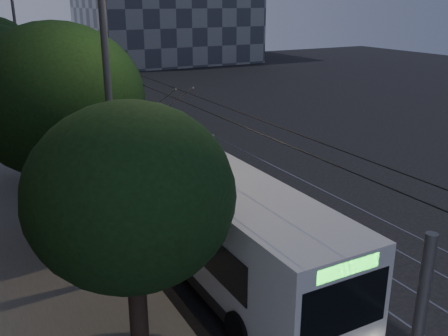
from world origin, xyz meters
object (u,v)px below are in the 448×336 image
pickup_silver (87,159)px  streetlamp_far (22,31)px  trolleybus (209,214)px  car_white_c (43,99)px  car_white_a (78,133)px  car_white_b (53,126)px  car_white_d (30,100)px  streetlamp_near (122,62)px

pickup_silver → streetlamp_far: streetlamp_far is taller
trolleybus → car_white_c: trolleybus is taller
car_white_c → streetlamp_far: 7.14m
streetlamp_far → trolleybus: bearing=-85.7°
trolleybus → pickup_silver: (-1.40, 10.70, -0.89)m
car_white_a → streetlamp_far: (-1.37, 8.33, 5.54)m
car_white_b → car_white_d: bearing=109.0°
pickup_silver → car_white_b: (0.00, 8.75, -0.20)m
pickup_silver → car_white_a: size_ratio=1.40×
car_white_b → streetlamp_near: size_ratio=0.42×
car_white_b → trolleybus: bearing=-66.9°
trolleybus → streetlamp_far: bearing=94.4°
car_white_c → car_white_b: bearing=-90.1°
car_white_a → streetlamp_near: streetlamp_near is taller
pickup_silver → car_white_c: bearing=98.1°
car_white_c → car_white_d: bearing=158.6°
car_white_a → car_white_d: size_ratio=1.26×
pickup_silver → streetlamp_far: (-0.48, 14.05, 5.43)m
car_white_a → streetlamp_far: streetlamp_far is taller
trolleybus → car_white_a: bearing=91.8°
pickup_silver → streetlamp_near: (-1.07, -10.34, 5.84)m
streetlamp_near → streetlamp_far: 24.40m
pickup_silver → car_white_b: bearing=101.1°
car_white_a → car_white_d: 13.06m
pickup_silver → car_white_d: bearing=101.1°
car_white_c → streetlamp_near: streetlamp_near is taller
car_white_d → streetlamp_near: bearing=-74.7°
car_white_d → streetlamp_far: size_ratio=0.34×
trolleybus → streetlamp_near: 5.54m
pickup_silver → car_white_b: 8.75m
car_white_a → streetlamp_near: (-1.96, -16.06, 5.95)m
car_white_a → streetlamp_near: bearing=-97.9°
pickup_silver → car_white_a: 5.80m
car_white_c → streetlamp_far: size_ratio=0.42×
car_white_a → car_white_c: car_white_a is taller
car_white_c → car_white_d: size_ratio=1.23×
car_white_c → pickup_silver: bearing=-87.3°
trolleybus → car_white_d: trolleybus is taller
pickup_silver → streetlamp_far: 15.08m
car_white_c → streetlamp_far: (-1.46, -4.20, 5.58)m
car_white_c → car_white_d: car_white_c is taller
trolleybus → car_white_b: bearing=94.1°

